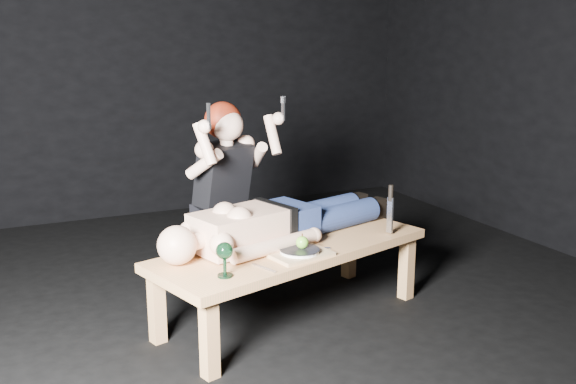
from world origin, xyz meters
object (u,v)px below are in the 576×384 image
object	(u,v)px
table	(292,282)
serving_tray	(300,254)
goblet	(225,260)
lying_man	(282,216)
carving_knife	(390,210)
kneeling_woman	(216,196)

from	to	relation	value
table	serving_tray	xyz separation A→B (m)	(-0.04, -0.19, 0.23)
table	goblet	xyz separation A→B (m)	(-0.51, -0.32, 0.31)
table	lying_man	bearing A→B (deg)	70.03
serving_tray	table	bearing A→B (deg)	77.56
table	carving_knife	bearing A→B (deg)	-21.92
lying_man	kneeling_woman	distance (m)	0.51
kneeling_woman	serving_tray	distance (m)	0.82
lying_man	goblet	world-z (taller)	lying_man
table	kneeling_woman	xyz separation A→B (m)	(-0.25, 0.59, 0.41)
serving_tray	carving_knife	size ratio (longest dim) A/B	1.05
kneeling_woman	serving_tray	size ratio (longest dim) A/B	3.95
serving_tray	carving_knife	xyz separation A→B (m)	(0.66, 0.13, 0.14)
serving_tray	goblet	bearing A→B (deg)	-165.01
table	goblet	distance (m)	0.68
kneeling_woman	goblet	size ratio (longest dim) A/B	7.12
goblet	serving_tray	bearing A→B (deg)	14.99
serving_tray	goblet	distance (m)	0.49
serving_tray	carving_knife	distance (m)	0.69
kneeling_woman	carving_knife	distance (m)	1.09
lying_man	kneeling_woman	world-z (taller)	kneeling_woman
serving_tray	goblet	xyz separation A→B (m)	(-0.47, -0.13, 0.08)
table	lying_man	world-z (taller)	lying_man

